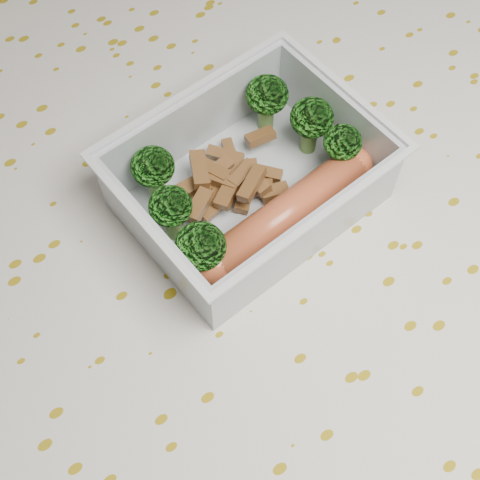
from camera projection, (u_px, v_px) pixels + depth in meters
ground_plane at (237, 457)px, 1.15m from camera, size 4.00×4.00×0.00m
dining_table at (235, 301)px, 0.57m from camera, size 1.40×0.90×0.75m
tablecloth at (234, 275)px, 0.52m from camera, size 1.46×0.96×0.19m
lunch_container at (249, 184)px, 0.49m from camera, size 0.20×0.16×0.06m
broccoli_florets at (240, 164)px, 0.48m from camera, size 0.16×0.12×0.05m
meat_pile at (230, 180)px, 0.50m from camera, size 0.10×0.07×0.03m
sausage at (287, 214)px, 0.48m from camera, size 0.16×0.04×0.03m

